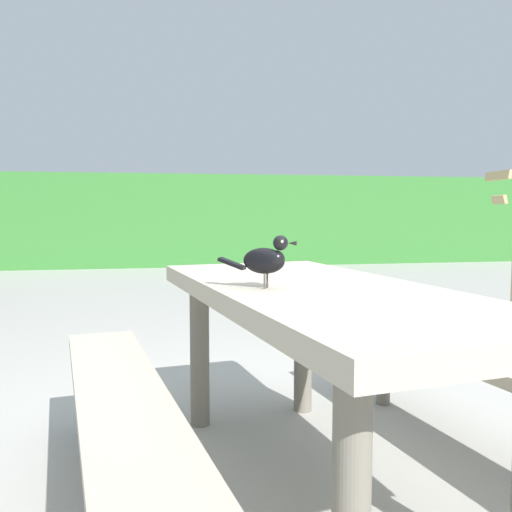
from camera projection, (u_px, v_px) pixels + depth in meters
ground_plane at (324, 448)px, 2.32m from camera, size 60.00×60.00×0.00m
hedge_wall at (191, 220)px, 10.53m from camera, size 28.00×1.69×1.66m
picnic_table_foreground at (319, 336)px, 1.97m from camera, size 1.94×1.96×0.74m
bird_grackle at (267, 259)px, 1.88m from camera, size 0.26×0.17×0.18m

